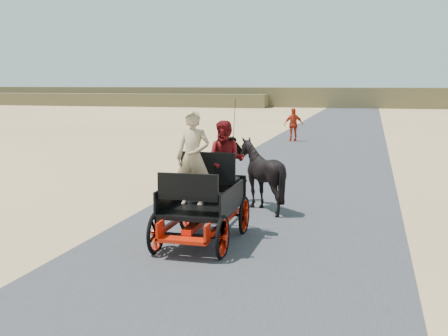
% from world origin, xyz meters
% --- Properties ---
extents(ground, '(140.00, 140.00, 0.00)m').
position_xyz_m(ground, '(0.00, 0.00, 0.00)').
color(ground, tan).
extents(road, '(6.00, 140.00, 0.01)m').
position_xyz_m(road, '(0.00, 0.00, 0.01)').
color(road, '#38383A').
rests_on(road, ground).
extents(ridge_far, '(140.00, 6.00, 2.40)m').
position_xyz_m(ridge_far, '(0.00, 62.00, 1.20)').
color(ridge_far, brown).
rests_on(ridge_far, ground).
extents(ridge_near, '(40.00, 4.00, 1.60)m').
position_xyz_m(ridge_near, '(-30.00, 58.00, 0.80)').
color(ridge_near, brown).
rests_on(ridge_near, ground).
extents(carriage, '(1.30, 2.40, 0.72)m').
position_xyz_m(carriage, '(-0.81, 0.99, 0.36)').
color(carriage, black).
rests_on(carriage, ground).
extents(horse_left, '(0.91, 2.01, 1.70)m').
position_xyz_m(horse_left, '(-1.36, 3.99, 0.85)').
color(horse_left, black).
rests_on(horse_left, ground).
extents(horse_right, '(1.37, 1.54, 1.70)m').
position_xyz_m(horse_right, '(-0.26, 3.99, 0.85)').
color(horse_right, black).
rests_on(horse_right, ground).
extents(driver_man, '(0.66, 0.43, 1.80)m').
position_xyz_m(driver_man, '(-1.01, 1.04, 1.62)').
color(driver_man, tan).
rests_on(driver_man, carriage).
extents(passenger_woman, '(0.77, 0.60, 1.58)m').
position_xyz_m(passenger_woman, '(-0.51, 1.59, 1.51)').
color(passenger_woman, '#660C0F').
rests_on(passenger_woman, carriage).
extents(pedestrian, '(1.09, 0.77, 1.73)m').
position_xyz_m(pedestrian, '(-1.66, 19.97, 0.86)').
color(pedestrian, red).
rests_on(pedestrian, ground).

